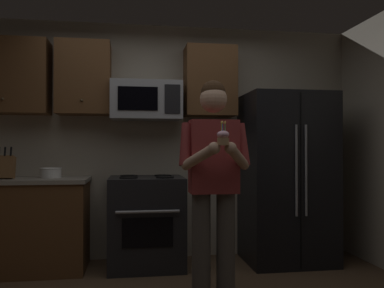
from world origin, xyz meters
TOP-DOWN VIEW (x-y plane):
  - wall_back at (0.00, 1.75)m, footprint 4.40×0.10m
  - oven_range at (-0.15, 1.36)m, footprint 0.76×0.70m
  - microwave at (-0.15, 1.48)m, footprint 0.74×0.41m
  - refrigerator at (1.35, 1.32)m, footprint 0.90×0.75m
  - cabinet_row_upper at (-0.72, 1.53)m, footprint 2.78×0.36m
  - counter_left at (-1.45, 1.38)m, footprint 1.44×0.66m
  - knife_block at (-1.51, 1.33)m, footprint 0.16×0.15m
  - bowl_large_white at (-1.11, 1.42)m, footprint 0.21×0.21m
  - person at (0.35, 0.34)m, footprint 0.60×0.48m
  - cupcake at (0.35, 0.02)m, footprint 0.09×0.09m

SIDE VIEW (x-z plane):
  - oven_range at x=-0.15m, z-range 0.00..0.93m
  - counter_left at x=-1.45m, z-range 0.00..0.92m
  - refrigerator at x=1.35m, z-range 0.00..1.80m
  - bowl_large_white at x=-1.11m, z-range 0.92..1.02m
  - person at x=0.35m, z-range 0.11..1.88m
  - knife_block at x=-1.51m, z-range 0.87..1.19m
  - cupcake at x=0.35m, z-range 1.21..1.38m
  - wall_back at x=0.00m, z-range 0.00..2.60m
  - microwave at x=-0.15m, z-range 1.52..1.92m
  - cabinet_row_upper at x=-0.72m, z-range 1.57..2.33m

